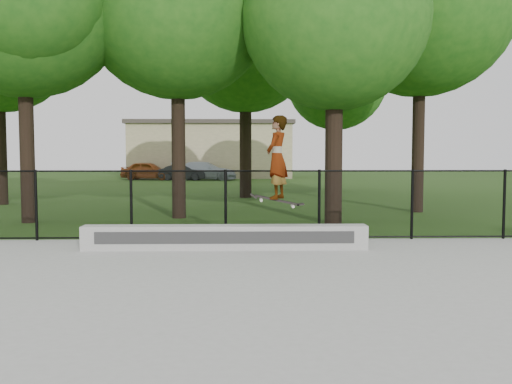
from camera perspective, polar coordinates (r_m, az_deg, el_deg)
ground at (r=6.49m, az=-4.57°, el=-13.29°), size 100.00×100.00×0.00m
concrete_slab at (r=6.48m, az=-4.57°, el=-13.04°), size 14.00×12.00×0.06m
grind_ledge at (r=11.01m, az=-3.10°, el=-4.55°), size 5.46×0.40×0.46m
car_a at (r=40.46m, az=-10.74°, el=2.10°), size 3.91×2.13×1.27m
car_b at (r=39.56m, az=-7.28°, el=1.96°), size 3.10×1.56×1.08m
car_c at (r=39.60m, az=-5.14°, el=2.12°), size 4.26×2.36×1.28m
skater_airborne at (r=10.75m, az=2.11°, el=3.29°), size 0.83×0.67×1.75m
chainlink_fence at (r=12.14m, az=-3.06°, el=-1.28°), size 16.06×0.06×1.50m
tree_row at (r=20.23m, az=-3.15°, el=16.15°), size 20.30×17.97×9.74m
distant_building at (r=44.25m, az=-4.46°, el=4.30°), size 12.40×6.40×4.30m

